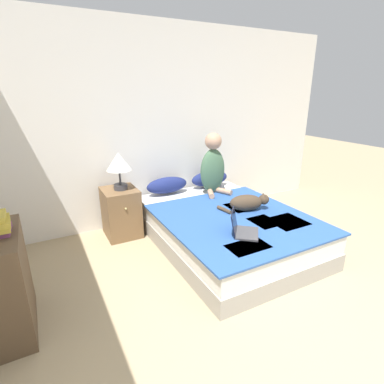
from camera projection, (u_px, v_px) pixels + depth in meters
wall_back at (168, 126)px, 3.99m from camera, size 5.18×0.05×2.55m
bed at (226, 228)px, 3.50m from camera, size 1.53×2.09×0.42m
pillow_near at (167, 185)px, 4.01m from camera, size 0.57×0.21×0.22m
pillow_far at (210, 178)px, 4.31m from camera, size 0.57×0.21×0.22m
person_sitting at (213, 166)px, 3.96m from camera, size 0.36×0.36×0.80m
cat_tabby at (248, 202)px, 3.44m from camera, size 0.54×0.35×0.19m
laptop_open at (242, 229)px, 2.89m from camera, size 0.39×0.39×0.23m
nightstand at (121, 212)px, 3.70m from camera, size 0.41×0.48×0.60m
table_lamp at (119, 164)px, 3.50m from camera, size 0.29×0.29×0.45m
bookshelf at (10, 283)px, 2.20m from camera, size 0.25×0.68×0.80m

